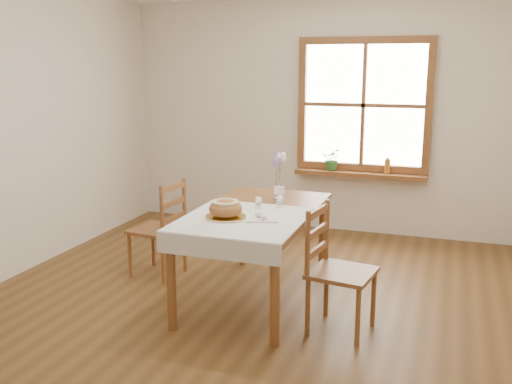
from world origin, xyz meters
TOP-DOWN VIEW (x-y plane):
  - ground at (0.00, 0.00)m, footprint 5.00×5.00m
  - room_walls at (0.00, 0.00)m, footprint 4.60×5.10m
  - window at (0.50, 2.47)m, footprint 1.46×0.08m
  - window_sill at (0.50, 2.40)m, footprint 1.46×0.20m
  - dining_table at (0.00, 0.30)m, footprint 0.90×1.60m
  - table_linen at (0.00, -0.00)m, footprint 0.91×0.99m
  - chair_left at (-1.02, 0.51)m, footprint 0.48×0.46m
  - chair_right at (0.78, -0.06)m, footprint 0.51×0.49m
  - bread_plate at (-0.13, -0.03)m, footprint 0.35×0.35m
  - bread_loaf at (-0.13, -0.03)m, footprint 0.25×0.25m
  - egg_napkin at (0.14, 0.03)m, footprint 0.30×0.27m
  - eggs at (0.14, 0.03)m, footprint 0.23×0.22m
  - salt_shaker at (0.01, 0.33)m, footprint 0.06×0.06m
  - pepper_shaker at (0.17, 0.40)m, footprint 0.06×0.06m
  - flower_vase at (0.06, 0.72)m, footprint 0.12×0.12m
  - lavender_bouquet at (0.06, 0.72)m, footprint 0.16×0.16m
  - potted_plant at (0.19, 2.40)m, footprint 0.24×0.27m
  - amber_bottle at (0.80, 2.40)m, footprint 0.08×0.08m

SIDE VIEW (x-z plane):
  - ground at x=0.00m, z-range 0.00..0.00m
  - chair_left at x=-1.02m, z-range 0.00..0.89m
  - chair_right at x=0.78m, z-range 0.00..0.92m
  - dining_table at x=0.00m, z-range 0.29..1.04m
  - window_sill at x=0.50m, z-range 0.66..0.71m
  - table_linen at x=0.00m, z-range 0.75..0.76m
  - egg_napkin at x=0.14m, z-range 0.76..0.77m
  - bread_plate at x=-0.13m, z-range 0.76..0.78m
  - eggs at x=0.14m, z-range 0.77..0.81m
  - flower_vase at x=0.06m, z-range 0.75..0.85m
  - amber_bottle at x=0.80m, z-range 0.71..0.89m
  - salt_shaker at x=0.01m, z-range 0.76..0.86m
  - pepper_shaker at x=0.17m, z-range 0.76..0.86m
  - potted_plant at x=0.19m, z-range 0.71..0.91m
  - bread_loaf at x=-0.13m, z-range 0.78..0.92m
  - lavender_bouquet at x=0.06m, z-range 0.85..1.16m
  - window at x=0.50m, z-range 0.72..2.18m
  - room_walls at x=0.00m, z-range 0.38..3.03m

